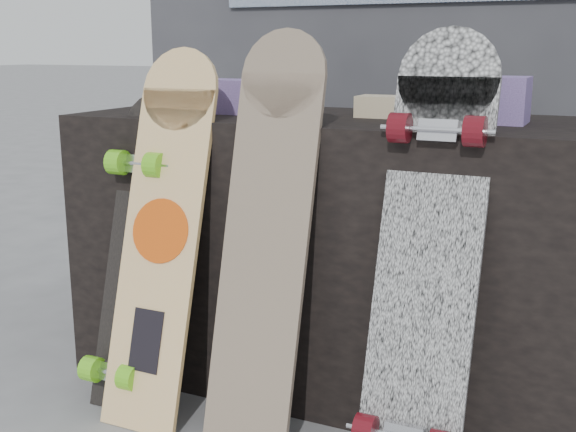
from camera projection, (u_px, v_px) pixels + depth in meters
The scene contains 9 objects.
vendor_table at pixel (349, 253), 2.14m from camera, with size 1.60×0.60×0.80m, color black.
booth at pixel (429, 18), 2.73m from camera, with size 2.40×0.22×2.20m.
merch_box_purple at pixel (236, 97), 2.15m from camera, with size 0.18×0.12×0.10m, color #593F82.
merch_box_small at pixel (500, 100), 1.88m from camera, with size 0.14×0.14×0.12m, color #593F82.
merch_box_flat at pixel (397, 107), 2.02m from camera, with size 0.22×0.10×0.06m, color #D1B78C.
longboard_geisha at pixel (163, 226), 1.94m from camera, with size 0.23×0.31×1.00m.
longboard_celtic at pixel (267, 226), 1.82m from camera, with size 0.23×0.29×1.04m.
longboard_cascadia at pixel (428, 249), 1.66m from camera, with size 0.24×0.37×1.05m.
skateboard_dark at pixel (136, 248), 2.02m from camera, with size 0.20×0.32×0.87m.
Camera 1 is at (0.70, -1.44, 1.00)m, focal length 45.00 mm.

